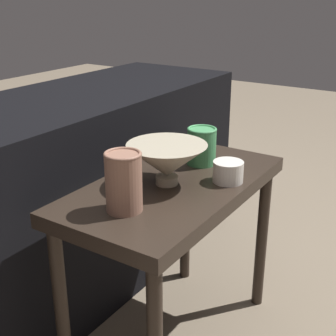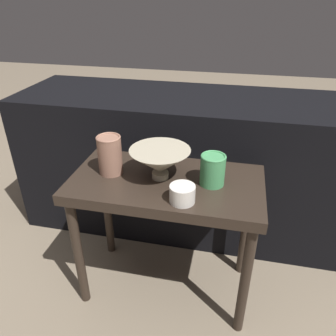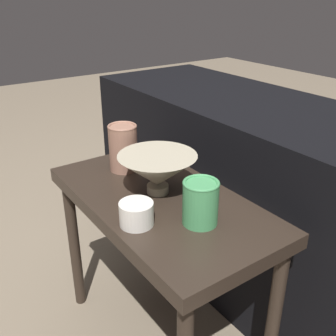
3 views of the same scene
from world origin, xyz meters
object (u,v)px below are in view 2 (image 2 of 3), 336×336
at_px(vase_colorful_right, 213,169).
at_px(bowl, 160,161).
at_px(cup, 182,194).
at_px(vase_textured_left, 110,154).

bearing_deg(vase_colorful_right, bowl, 179.47).
relative_size(bowl, vase_colorful_right, 1.94).
bearing_deg(bowl, cup, -51.37).
relative_size(vase_colorful_right, cup, 1.34).
xyz_separation_m(vase_colorful_right, cup, (-0.08, -0.13, -0.03)).
distance_m(vase_textured_left, vase_colorful_right, 0.37).
distance_m(bowl, vase_textured_left, 0.19).
bearing_deg(vase_colorful_right, cup, -122.44).
height_order(bowl, vase_textured_left, vase_textured_left).
xyz_separation_m(bowl, cup, (0.10, -0.13, -0.04)).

